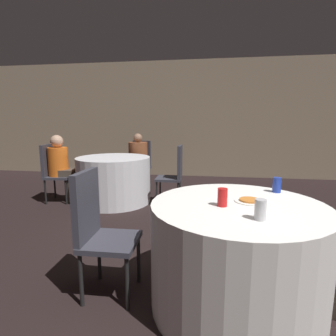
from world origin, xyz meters
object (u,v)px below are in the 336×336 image
soda_can_blue (277,185)px  soda_can_red (222,197)px  table_near (236,255)px  chair_far_north (140,161)px  chair_far_west (53,169)px  chair_near_west (97,224)px  person_orange_shirt (63,169)px  pizza_plate_near (250,201)px  soda_can_silver (260,210)px  chair_far_east (175,170)px  table_far (114,180)px  person_floral_shirt (137,161)px

soda_can_blue → soda_can_red: (-0.45, -0.43, 0.00)m
table_near → chair_far_north: chair_far_north is taller
table_near → soda_can_blue: (0.34, 0.36, 0.44)m
soda_can_blue → soda_can_red: bearing=-136.6°
soda_can_red → chair_far_west: bearing=139.7°
chair_near_west → soda_can_red: size_ratio=7.91×
soda_can_red → person_orange_shirt: bearing=137.6°
chair_far_west → pizza_plate_near: bearing=46.6°
chair_near_west → person_orange_shirt: person_orange_shirt is taller
soda_can_red → soda_can_silver: bearing=-48.7°
table_near → soda_can_blue: bearing=46.8°
chair_near_west → soda_can_blue: (1.37, 0.39, 0.26)m
chair_far_north → chair_far_west: bearing=54.1°
chair_far_west → soda_can_blue: size_ratio=7.91×
chair_far_west → chair_far_east: 2.04m
pizza_plate_near → chair_far_north: bearing=116.8°
table_far → chair_far_north: 1.04m
chair_far_west → pizza_plate_near: (2.85, -2.11, 0.20)m
chair_near_west → soda_can_silver: (1.11, -0.27, 0.26)m
person_orange_shirt → soda_can_silver: 3.67m
table_far → pizza_plate_near: 2.92m
person_orange_shirt → pizza_plate_near: person_orange_shirt is taller
chair_far_north → table_far: bearing=90.0°
person_orange_shirt → table_far: bearing=90.0°
table_far → chair_far_east: chair_far_east is taller
chair_far_north → pizza_plate_near: chair_far_north is taller
chair_far_north → soda_can_red: (1.44, -3.37, 0.26)m
chair_far_east → chair_far_north: bearing=39.0°
table_near → chair_far_west: (-2.77, 2.18, 0.18)m
table_far → soda_can_blue: bearing=-42.9°
table_near → pizza_plate_near: 0.40m
chair_far_east → chair_far_north: (-0.82, 0.99, 0.00)m
chair_near_west → chair_far_west: 2.81m
chair_far_east → soda_can_red: (0.61, -2.38, 0.26)m
chair_far_west → soda_can_silver: chair_far_west is taller
chair_far_north → soda_can_blue: chair_far_north is taller
person_floral_shirt → soda_can_red: bearing=125.8°
chair_far_north → soda_can_red: size_ratio=7.91×
table_far → chair_far_north: chair_far_north is taller
table_near → person_floral_shirt: bearing=116.7°
pizza_plate_near → chair_far_west: bearing=143.5°
chair_far_north → soda_can_silver: bearing=125.7°
table_far → person_floral_shirt: size_ratio=1.08×
table_far → chair_near_west: 2.44m
soda_can_blue → person_floral_shirt: bearing=124.6°
chair_far_west → table_near: bearing=44.9°
chair_far_east → chair_far_north: 1.29m
chair_near_west → pizza_plate_near: size_ratio=4.47×
soda_can_blue → soda_can_red: 0.62m
pizza_plate_near → soda_can_red: size_ratio=1.77×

